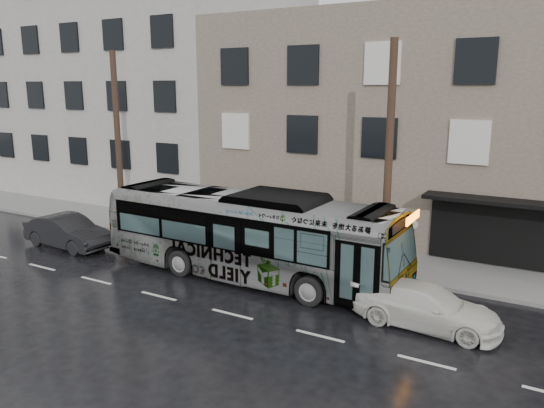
{
  "coord_description": "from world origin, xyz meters",
  "views": [
    {
      "loc": [
        12.45,
        -16.15,
        7.41
      ],
      "look_at": [
        1.89,
        2.5,
        2.66
      ],
      "focal_mm": 35.0,
      "sensor_mm": 36.0,
      "label": 1
    }
  ],
  "objects_px": {
    "utility_pole_rear": "(118,143)",
    "white_sedan": "(427,306)",
    "utility_pole_front": "(389,162)",
    "sign_post": "(413,250)",
    "dark_sedan": "(68,232)",
    "bus": "(249,235)"
  },
  "relations": [
    {
      "from": "bus",
      "to": "dark_sedan",
      "type": "xyz_separation_m",
      "value": [
        -9.58,
        -0.79,
        -0.99
      ]
    },
    {
      "from": "utility_pole_front",
      "to": "sign_post",
      "type": "distance_m",
      "value": 3.48
    },
    {
      "from": "bus",
      "to": "dark_sedan",
      "type": "relative_size",
      "value": 2.71
    },
    {
      "from": "utility_pole_rear",
      "to": "dark_sedan",
      "type": "height_order",
      "value": "utility_pole_rear"
    },
    {
      "from": "utility_pole_rear",
      "to": "dark_sedan",
      "type": "relative_size",
      "value": 1.94
    },
    {
      "from": "white_sedan",
      "to": "dark_sedan",
      "type": "xyz_separation_m",
      "value": [
        -16.76,
        0.23,
        0.1
      ]
    },
    {
      "from": "bus",
      "to": "sign_post",
      "type": "bearing_deg",
      "value": -65.19
    },
    {
      "from": "bus",
      "to": "white_sedan",
      "type": "bearing_deg",
      "value": -96.71
    },
    {
      "from": "utility_pole_front",
      "to": "white_sedan",
      "type": "distance_m",
      "value": 5.89
    },
    {
      "from": "utility_pole_front",
      "to": "dark_sedan",
      "type": "distance_m",
      "value": 15.13
    },
    {
      "from": "utility_pole_rear",
      "to": "white_sedan",
      "type": "relative_size",
      "value": 1.97
    },
    {
      "from": "utility_pole_rear",
      "to": "white_sedan",
      "type": "height_order",
      "value": "utility_pole_rear"
    },
    {
      "from": "white_sedan",
      "to": "dark_sedan",
      "type": "height_order",
      "value": "dark_sedan"
    },
    {
      "from": "utility_pole_front",
      "to": "dark_sedan",
      "type": "xyz_separation_m",
      "value": [
        -14.24,
        -3.3,
        -3.89
      ]
    },
    {
      "from": "utility_pole_rear",
      "to": "sign_post",
      "type": "bearing_deg",
      "value": 0.0
    },
    {
      "from": "white_sedan",
      "to": "utility_pole_front",
      "type": "bearing_deg",
      "value": 38.0
    },
    {
      "from": "dark_sedan",
      "to": "bus",
      "type": "bearing_deg",
      "value": -82.5
    },
    {
      "from": "utility_pole_front",
      "to": "white_sedan",
      "type": "bearing_deg",
      "value": -54.41
    },
    {
      "from": "bus",
      "to": "dark_sedan",
      "type": "bearing_deg",
      "value": 96.02
    },
    {
      "from": "white_sedan",
      "to": "dark_sedan",
      "type": "bearing_deg",
      "value": 91.64
    },
    {
      "from": "sign_post",
      "to": "utility_pole_front",
      "type": "bearing_deg",
      "value": 180.0
    },
    {
      "from": "utility_pole_front",
      "to": "sign_post",
      "type": "bearing_deg",
      "value": 0.0
    }
  ]
}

